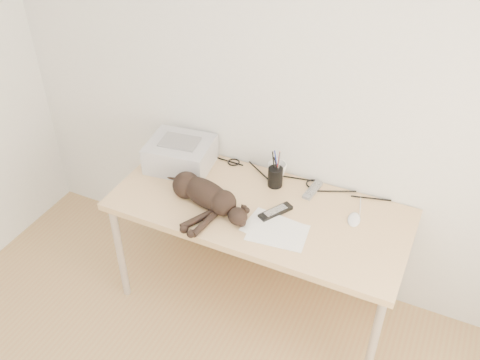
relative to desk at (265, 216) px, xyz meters
The scene contains 11 objects.
wall_back 0.75m from the desk, 90.00° to the left, with size 3.50×3.50×0.00m, color silver.
desk is the anchor object (origin of this frame).
printer 0.61m from the desk, behind, with size 0.40×0.35×0.17m.
papers 0.30m from the desk, 55.70° to the right, with size 0.34×0.26×0.01m.
cat 0.40m from the desk, 146.19° to the right, with size 0.65×0.42×0.15m.
mug 0.27m from the desk, 93.43° to the left, with size 0.11×0.11×0.10m, color white.
pen_cup 0.23m from the desk, 87.92° to the left, with size 0.08×0.08×0.22m.
remote_grey 0.31m from the desk, 37.16° to the left, with size 0.05×0.17×0.02m, color slate.
remote_black 0.20m from the desk, 44.41° to the right, with size 0.05×0.19×0.02m, color black.
mouse 0.51m from the desk, ahead, with size 0.07×0.11×0.04m, color white.
cable_tangle 0.26m from the desk, 90.00° to the left, with size 1.36×0.09×0.01m, color black, non-canonical shape.
Camera 1 is at (0.84, -0.64, 2.58)m, focal length 40.00 mm.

